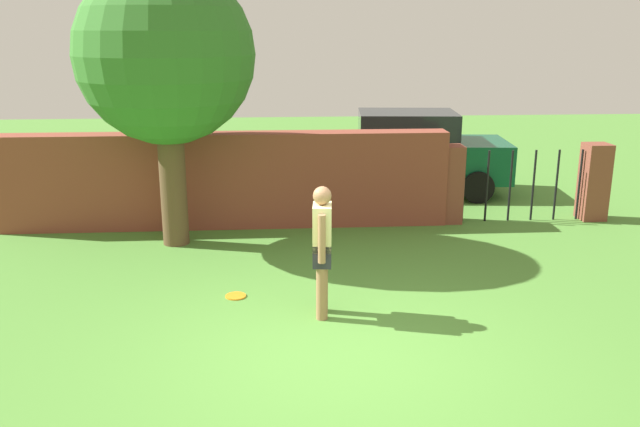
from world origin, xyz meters
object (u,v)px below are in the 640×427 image
object	(u,v)px
car	(406,153)
tree	(165,57)
person	(322,245)
frisbee_orange	(236,296)

from	to	relation	value
car	tree	bearing A→B (deg)	-138.68
person	car	distance (m)	6.59
tree	frisbee_orange	size ratio (longest dim) A/B	16.21
tree	frisbee_orange	xyz separation A→B (m)	(1.08, -2.34, -2.97)
car	frisbee_orange	world-z (taller)	car
tree	car	distance (m)	5.85
frisbee_orange	person	bearing A→B (deg)	-30.87
person	frisbee_orange	distance (m)	1.55
frisbee_orange	car	bearing A→B (deg)	59.08
tree	frisbee_orange	world-z (taller)	tree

